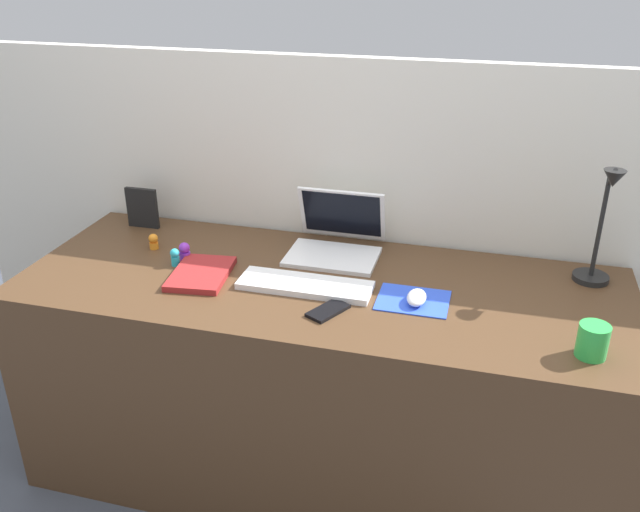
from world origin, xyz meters
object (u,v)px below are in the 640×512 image
Objects in this scene: cell_phone at (328,311)px; toy_figurine_orange at (154,241)px; notebook_pad at (201,274)px; keyboard at (305,285)px; coffee_mug at (593,341)px; toy_figurine_purple at (185,251)px; laptop at (337,237)px; mouse at (417,298)px; picture_frame at (142,208)px; toy_figurine_cyan at (175,257)px; desk_lamp at (601,230)px.

toy_figurine_orange is at bearing -173.42° from cell_phone.
toy_figurine_orange is (-0.24, 0.15, 0.02)m from notebook_pad.
coffee_mug is (0.81, -0.16, 0.03)m from keyboard.
coffee_mug is at bearing -11.46° from toy_figurine_purple.
laptop is 1.25× the size of notebook_pad.
mouse is (0.34, -0.01, 0.01)m from keyboard.
toy_figurine_orange is at bearing 170.66° from mouse.
toy_figurine_cyan is (0.26, -0.27, -0.04)m from picture_frame.
toy_figurine_cyan is at bearing 176.33° from mouse.
cell_phone is 2.37× the size of toy_figurine_orange.
coffee_mug reaches higher than toy_figurine_orange.
keyboard is at bearing -13.77° from toy_figurine_orange.
laptop is 0.48m from notebook_pad.
coffee_mug reaches higher than toy_figurine_cyan.
mouse is 0.59m from desk_lamp.
coffee_mug is at bearing -9.23° from toy_figurine_cyan.
notebook_pad is 2.67× the size of coffee_mug.
coffee_mug is at bearing -11.41° from keyboard.
cell_phone is 0.59m from toy_figurine_purple.
laptop is 0.43m from mouse.
desk_lamp reaches higher than cell_phone.
picture_frame is at bearing 179.85° from cell_phone.
toy_figurine_purple is (-0.55, 0.21, 0.03)m from cell_phone.
toy_figurine_cyan is (-0.56, 0.17, 0.03)m from cell_phone.
picture_frame is at bearing 134.09° from toy_figurine_cyan.
notebook_pad is 0.13m from toy_figurine_cyan.
notebook_pad is 3.95× the size of toy_figurine_purple.
laptop is at bearing 13.09° from toy_figurine_orange.
cell_phone is at bearing -27.88° from picture_frame.
keyboard is at bearing -23.43° from picture_frame.
laptop is 5.56× the size of toy_figurine_orange.
coffee_mug is (0.47, -0.15, 0.02)m from mouse.
toy_figurine_cyan is (-1.30, -0.21, -0.15)m from desk_lamp.
notebook_pad is 4.45× the size of toy_figurine_orange.
mouse is at bearing 161.74° from coffee_mug.
coffee_mug is (1.15, -0.15, 0.03)m from notebook_pad.
mouse is 1.58× the size of toy_figurine_purple.
desk_lamp is 2.58× the size of picture_frame.
keyboard is at bearing -163.16° from desk_lamp.
mouse is 0.94m from toy_figurine_orange.
cell_phone is 0.74m from toy_figurine_orange.
toy_figurine_orange is at bearing -52.36° from picture_frame.
desk_lamp reaches higher than toy_figurine_orange.
coffee_mug is 1.48× the size of toy_figurine_purple.
coffee_mug is 1.67× the size of toy_figurine_orange.
laptop is 0.74m from picture_frame.
picture_frame is 0.21m from toy_figurine_orange.
desk_lamp is 1.44m from toy_figurine_orange.
laptop is 4.94× the size of toy_figurine_purple.
cell_phone is at bearing -21.34° from toy_figurine_purple.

